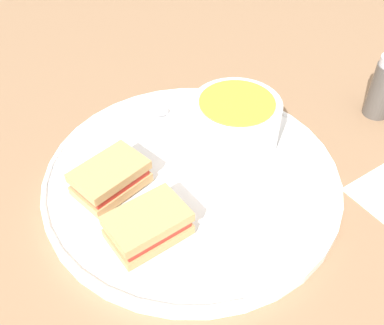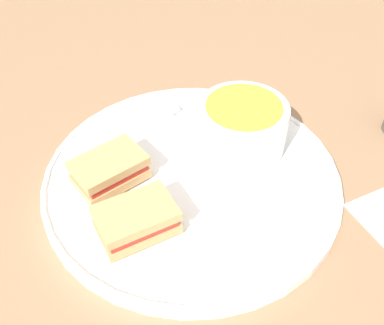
{
  "view_description": "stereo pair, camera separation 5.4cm",
  "coord_description": "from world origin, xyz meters",
  "px_view_note": "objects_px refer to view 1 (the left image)",
  "views": [
    {
      "loc": [
        0.04,
        0.39,
        0.41
      ],
      "look_at": [
        0.0,
        0.0,
        0.04
      ],
      "focal_mm": 42.0,
      "sensor_mm": 36.0,
      "label": 1
    },
    {
      "loc": [
        -0.02,
        0.39,
        0.41
      ],
      "look_at": [
        0.0,
        0.0,
        0.04
      ],
      "focal_mm": 42.0,
      "sensor_mm": 36.0,
      "label": 2
    }
  ],
  "objects_px": {
    "salt_shaker": "(384,87)",
    "soup_bowl": "(236,121)",
    "sandwich_half_near": "(110,178)",
    "sandwich_half_far": "(148,225)",
    "spoon": "(164,112)"
  },
  "relations": [
    {
      "from": "spoon",
      "to": "sandwich_half_far",
      "type": "bearing_deg",
      "value": 103.66
    },
    {
      "from": "sandwich_half_near",
      "to": "soup_bowl",
      "type": "bearing_deg",
      "value": -156.03
    },
    {
      "from": "salt_shaker",
      "to": "soup_bowl",
      "type": "bearing_deg",
      "value": 15.52
    },
    {
      "from": "spoon",
      "to": "salt_shaker",
      "type": "height_order",
      "value": "salt_shaker"
    },
    {
      "from": "soup_bowl",
      "to": "spoon",
      "type": "relative_size",
      "value": 0.91
    },
    {
      "from": "soup_bowl",
      "to": "sandwich_half_near",
      "type": "relative_size",
      "value": 1.14
    },
    {
      "from": "sandwich_half_far",
      "to": "sandwich_half_near",
      "type": "bearing_deg",
      "value": -60.34
    },
    {
      "from": "soup_bowl",
      "to": "sandwich_half_near",
      "type": "xyz_separation_m",
      "value": [
        0.16,
        0.07,
        -0.02
      ]
    },
    {
      "from": "salt_shaker",
      "to": "sandwich_half_far",
      "type": "bearing_deg",
      "value": 31.3
    },
    {
      "from": "soup_bowl",
      "to": "sandwich_half_far",
      "type": "bearing_deg",
      "value": 51.16
    },
    {
      "from": "soup_bowl",
      "to": "salt_shaker",
      "type": "distance_m",
      "value": 0.23
    },
    {
      "from": "sandwich_half_near",
      "to": "salt_shaker",
      "type": "height_order",
      "value": "salt_shaker"
    },
    {
      "from": "sandwich_half_far",
      "to": "soup_bowl",
      "type": "bearing_deg",
      "value": -128.84
    },
    {
      "from": "soup_bowl",
      "to": "sandwich_half_far",
      "type": "xyz_separation_m",
      "value": [
        0.12,
        0.14,
        -0.02
      ]
    },
    {
      "from": "spoon",
      "to": "sandwich_half_near",
      "type": "bearing_deg",
      "value": 83.94
    }
  ]
}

